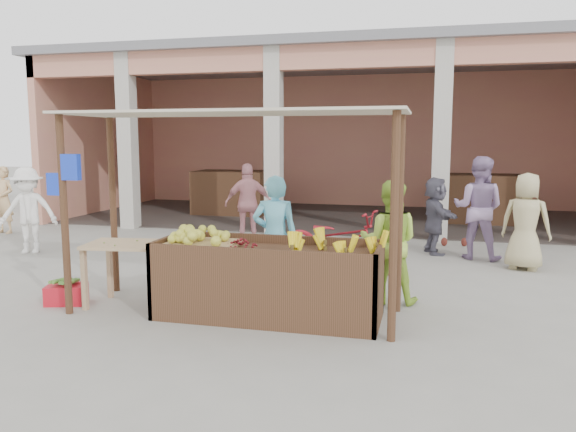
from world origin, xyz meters
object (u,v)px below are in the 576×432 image
(fruit_stall, at_px, (268,284))
(side_table, at_px, (128,254))
(motorcycle, at_px, (338,240))
(red_crate, at_px, (66,294))
(vendor_green, at_px, (389,239))
(vendor_blue, at_px, (275,233))

(fruit_stall, relative_size, side_table, 2.42)
(fruit_stall, distance_m, motorcycle, 2.37)
(side_table, bearing_deg, red_crate, 178.88)
(side_table, height_order, vendor_green, vendor_green)
(fruit_stall, height_order, vendor_green, vendor_green)
(red_crate, height_order, vendor_green, vendor_green)
(vendor_blue, relative_size, vendor_green, 1.05)
(fruit_stall, bearing_deg, side_table, 179.99)
(side_table, distance_m, vendor_green, 3.27)
(side_table, height_order, vendor_blue, vendor_blue)
(side_table, xyz_separation_m, red_crate, (-0.84, -0.10, -0.54))
(vendor_green, distance_m, motorcycle, 1.63)
(motorcycle, bearing_deg, vendor_green, -134.85)
(vendor_blue, bearing_deg, side_table, 15.80)
(vendor_green, height_order, motorcycle, vendor_green)
(motorcycle, bearing_deg, red_crate, 140.50)
(vendor_blue, bearing_deg, red_crate, 9.90)
(fruit_stall, distance_m, side_table, 1.82)
(red_crate, xyz_separation_m, vendor_green, (3.95, 1.08, 0.70))
(side_table, height_order, motorcycle, motorcycle)
(side_table, distance_m, red_crate, 1.00)
(side_table, relative_size, vendor_blue, 0.62)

